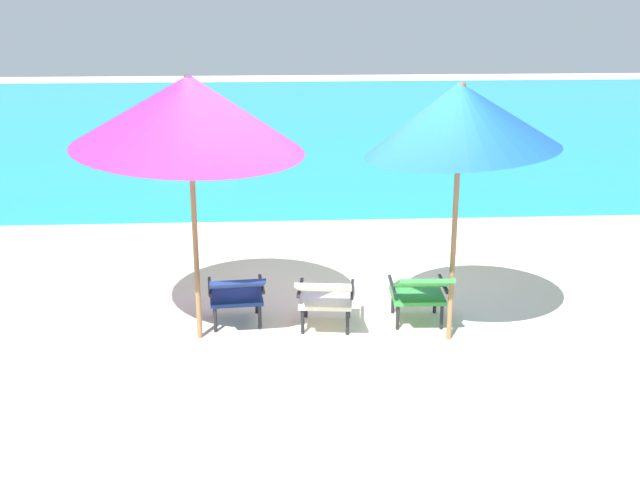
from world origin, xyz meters
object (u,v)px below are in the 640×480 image
at_px(lounge_chair_left, 237,291).
at_px(lounge_chair_right, 420,290).
at_px(swim_buoy, 195,160).
at_px(beach_umbrella_right, 460,117).
at_px(beach_umbrella_left, 189,112).
at_px(lounge_chair_center, 325,294).

distance_m(lounge_chair_left, lounge_chair_right, 1.81).
height_order(swim_buoy, lounge_chair_left, lounge_chair_left).
bearing_deg(beach_umbrella_right, beach_umbrella_left, 175.72).
bearing_deg(beach_umbrella_right, swim_buoy, 111.15).
distance_m(swim_buoy, lounge_chair_center, 8.19).
distance_m(lounge_chair_left, beach_umbrella_left, 1.83).
relative_size(lounge_chair_left, beach_umbrella_right, 0.36).
bearing_deg(lounge_chair_right, beach_umbrella_right, -48.84).
xyz_separation_m(lounge_chair_left, beach_umbrella_left, (-0.36, -0.18, 1.79)).
relative_size(lounge_chair_left, lounge_chair_right, 1.03).
bearing_deg(swim_buoy, beach_umbrella_left, -84.69).
bearing_deg(beach_umbrella_right, lounge_chair_left, 170.12).
height_order(lounge_chair_center, lounge_chair_right, same).
xyz_separation_m(lounge_chair_right, beach_umbrella_left, (-2.17, -0.10, 1.79)).
relative_size(lounge_chair_center, beach_umbrella_right, 0.37).
bearing_deg(lounge_chair_center, beach_umbrella_right, -10.36).
distance_m(lounge_chair_right, beach_umbrella_right, 1.79).
distance_m(lounge_chair_left, beach_umbrella_right, 2.72).
bearing_deg(beach_umbrella_right, lounge_chair_right, 131.16).
relative_size(lounge_chair_right, beach_umbrella_right, 0.35).
bearing_deg(beach_umbrella_left, lounge_chair_center, 1.71).
xyz_separation_m(beach_umbrella_left, beach_umbrella_right, (2.41, -0.18, -0.04)).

